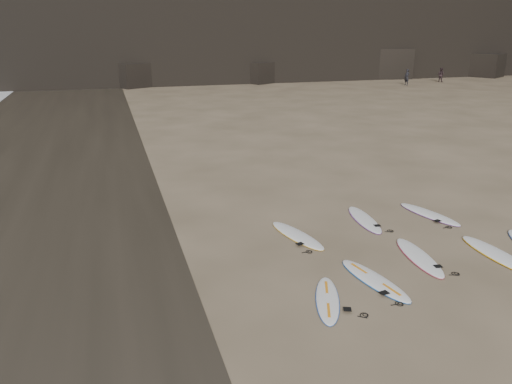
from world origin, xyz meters
TOP-DOWN VIEW (x-y plane):
  - ground at (0.00, 0.00)m, footprint 240.00×240.00m
  - wet_sand at (-13.00, 10.00)m, footprint 12.00×200.00m
  - surfboard_0 at (-4.14, -1.18)m, footprint 1.30×2.25m
  - surfboard_1 at (-2.61, -0.65)m, footprint 1.07×2.62m
  - surfboard_2 at (-0.75, 0.18)m, footprint 0.95×2.63m
  - surfboard_3 at (1.44, -0.34)m, footprint 0.72×2.79m
  - surfboard_5 at (-3.46, 2.56)m, footprint 1.24×2.63m
  - surfboard_6 at (-0.83, 3.17)m, footprint 0.90×2.56m
  - surfboard_7 at (1.53, 2.98)m, footprint 1.20×2.62m
  - person_a at (23.01, 38.00)m, footprint 0.56×0.71m
  - person_b at (28.69, 39.82)m, footprint 0.89×0.97m

SIDE VIEW (x-z plane):
  - ground at x=0.00m, z-range 0.00..0.00m
  - wet_sand at x=-13.00m, z-range 0.00..0.01m
  - surfboard_0 at x=-4.14m, z-range 0.00..0.08m
  - surfboard_6 at x=-0.83m, z-range 0.00..0.09m
  - surfboard_7 at x=1.53m, z-range 0.00..0.09m
  - surfboard_1 at x=-2.61m, z-range 0.00..0.09m
  - surfboard_5 at x=-3.46m, z-range 0.00..0.09m
  - surfboard_2 at x=-0.75m, z-range 0.00..0.09m
  - surfboard_3 at x=1.44m, z-range 0.00..0.10m
  - person_b at x=28.69m, z-range 0.00..1.61m
  - person_a at x=23.01m, z-range 0.00..1.73m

